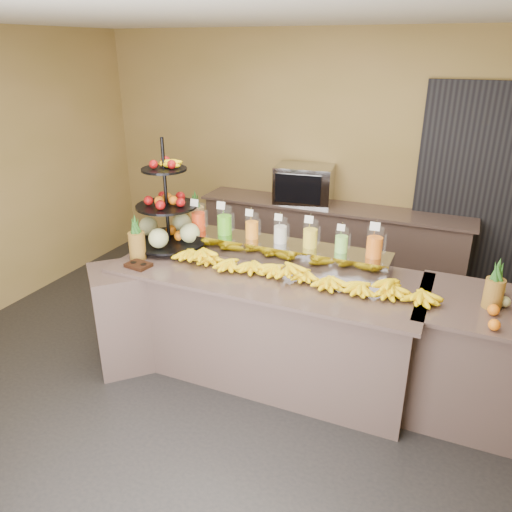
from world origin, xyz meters
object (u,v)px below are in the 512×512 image
Objects in this scene: banana_heap at (292,270)px; condiment_caddy at (138,265)px; pitcher_tray at (280,251)px; fruit_stand at (172,221)px; oven_warmer at (304,184)px.

banana_heap is 1.26m from condiment_caddy.
pitcher_tray is 1.90× the size of fruit_stand.
pitcher_tray is 1.18m from condiment_caddy.
pitcher_tray is at bearing 8.36° from fruit_stand.
banana_heap is 2.25× the size of fruit_stand.
fruit_stand reaches higher than oven_warmer.
fruit_stand is at bearing 170.99° from banana_heap.
fruit_stand reaches higher than banana_heap.
condiment_caddy is 2.39m from oven_warmer.
pitcher_tray reaches higher than condiment_caddy.
oven_warmer is (-0.57, 1.98, 0.15)m from banana_heap.
pitcher_tray is at bearing 125.21° from banana_heap.
pitcher_tray is 0.39m from banana_heap.
fruit_stand reaches higher than condiment_caddy.
banana_heap is 1.22m from fruit_stand.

